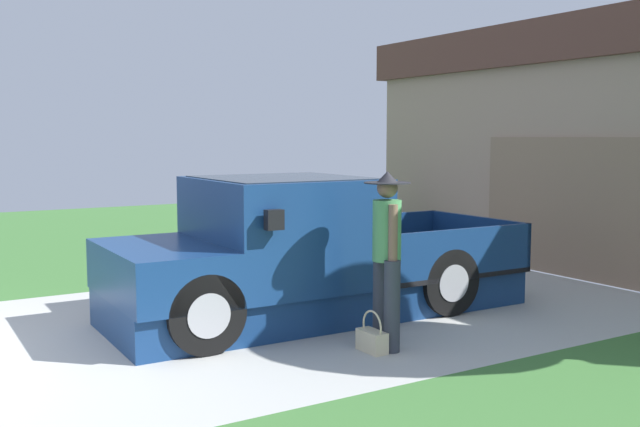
# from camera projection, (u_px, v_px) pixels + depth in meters

# --- Properties ---
(pickup_truck) EXTENTS (2.07, 5.03, 1.65)m
(pickup_truck) POSITION_uv_depth(u_px,v_px,m) (292.00, 256.00, 8.43)
(pickup_truck) COLOR navy
(pickup_truck) RESTS_ON ground
(person_with_hat) EXTENTS (0.47, 0.46, 1.77)m
(person_with_hat) POSITION_uv_depth(u_px,v_px,m) (387.00, 252.00, 7.19)
(person_with_hat) COLOR #333842
(person_with_hat) RESTS_ON ground
(handbag) EXTENTS (0.34, 0.16, 0.42)m
(handbag) POSITION_uv_depth(u_px,v_px,m) (372.00, 339.00, 7.12)
(handbag) COLOR beige
(handbag) RESTS_ON ground
(wheeled_trash_bin) EXTENTS (0.60, 0.72, 1.11)m
(wheeled_trash_bin) POSITION_uv_depth(u_px,v_px,m) (365.00, 220.00, 13.12)
(wheeled_trash_bin) COLOR #424247
(wheeled_trash_bin) RESTS_ON ground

